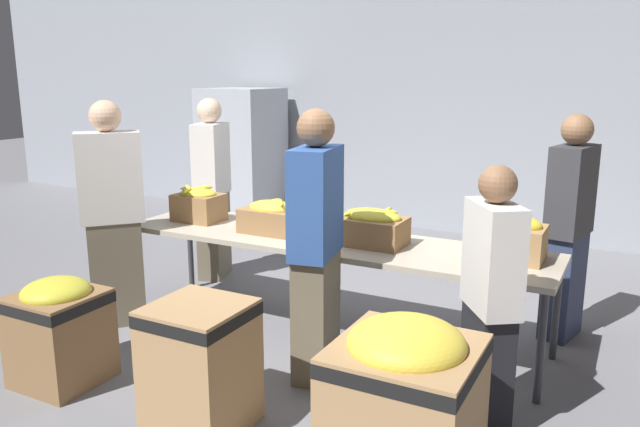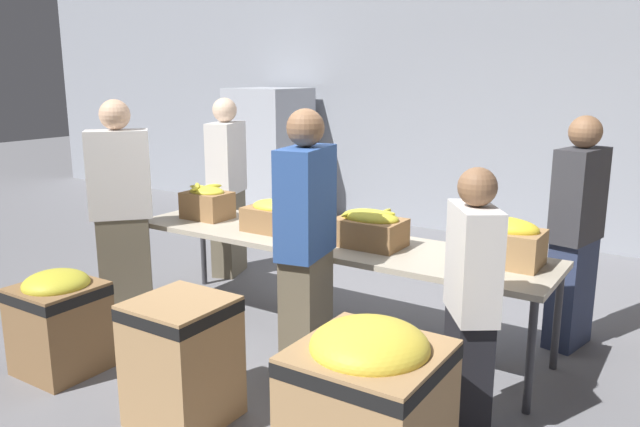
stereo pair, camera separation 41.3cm
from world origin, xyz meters
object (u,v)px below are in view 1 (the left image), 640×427
Objects in this scene: volunteer_0 at (568,229)px; pallet_stack_0 at (243,155)px; banana_box_0 at (198,204)px; donation_bin_2 at (404,402)px; banana_box_3 at (506,236)px; volunteer_3 at (316,249)px; volunteer_2 at (212,190)px; volunteer_4 at (490,304)px; donation_bin_0 at (59,327)px; banana_box_2 at (372,227)px; sorting_table at (328,244)px; volunteer_1 at (113,216)px; donation_bin_1 at (200,362)px; banana_box_1 at (272,217)px.

pallet_stack_0 is (-4.40, 2.16, 0.03)m from volunteer_0.
banana_box_0 is 2.85m from donation_bin_2.
volunteer_3 reaches higher than banana_box_3.
volunteer_2 is 1.15× the size of volunteer_4.
donation_bin_0 is at bearing -147.18° from banana_box_3.
volunteer_4 is (2.60, -0.79, -0.15)m from banana_box_0.
banana_box_2 is at bearing 18.61° from volunteer_4.
donation_bin_2 is at bearing -143.06° from volunteer_3.
pallet_stack_0 is (-2.81, 2.96, 0.16)m from sorting_table.
sorting_table is 1.88× the size of volunteer_1.
donation_bin_1 is (-1.43, -0.71, -0.36)m from volunteer_4.
banana_box_1 is at bearing -3.63° from banana_box_0.
banana_box_2 is at bearing -20.32° from volunteer_3.
volunteer_3 reaches higher than donation_bin_1.
volunteer_3 is (1.87, -1.38, 0.01)m from volunteer_2.
volunteer_0 reaches higher than donation_bin_1.
banana_box_2 is 0.65× the size of donation_bin_1.
banana_box_1 is 0.83m from banana_box_2.
banana_box_1 is 0.26× the size of volunteer_1.
banana_box_0 is 0.22× the size of volunteer_3.
volunteer_0 is (2.82, 0.78, -0.06)m from banana_box_0.
pallet_stack_0 reaches higher than volunteer_2.
volunteer_0 is 2.41× the size of donation_bin_0.
banana_box_3 is (1.75, 0.13, 0.03)m from banana_box_1.
banana_box_1 is 2.22m from donation_bin_2.
volunteer_2 is at bearing 44.67° from volunteer_1.
banana_box_3 is at bearing -33.71° from volunteer_1.
volunteer_0 is at bearing 73.35° from volunteer_2.
volunteer_2 is at bearing 101.29° from donation_bin_0.
volunteer_1 is 1.18× the size of volunteer_4.
donation_bin_2 reaches higher than donation_bin_1.
banana_box_1 is at bearing -177.89° from banana_box_2.
banana_box_0 is (-1.22, 0.01, 0.18)m from sorting_table.
banana_box_0 is 0.26× the size of volunteer_4.
donation_bin_0 is 1.14m from donation_bin_1.
banana_box_0 is 0.84× the size of banana_box_1.
donation_bin_1 is at bearing -51.89° from banana_box_0.
pallet_stack_0 reaches higher than banana_box_0.
banana_box_1 is (0.75, -0.05, -0.01)m from banana_box_0.
banana_box_2 is (1.58, -0.02, -0.01)m from banana_box_0.
banana_box_2 is at bearing 118.47° from donation_bin_2.
volunteer_2 is at bearing -76.45° from volunteer_0.
volunteer_0 is 1.94× the size of donation_bin_2.
volunteer_1 reaches higher than volunteer_3.
volunteer_1 is (-1.10, -0.56, -0.00)m from banana_box_1.
pallet_stack_0 is (-3.16, 2.96, -0.02)m from banana_box_2.
pallet_stack_0 is (-3.05, 3.61, -0.00)m from volunteer_3.
volunteer_0 is 1.98m from volunteer_3.
banana_box_3 reaches higher than sorting_table.
volunteer_4 is (-0.21, -1.57, -0.09)m from volunteer_0.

